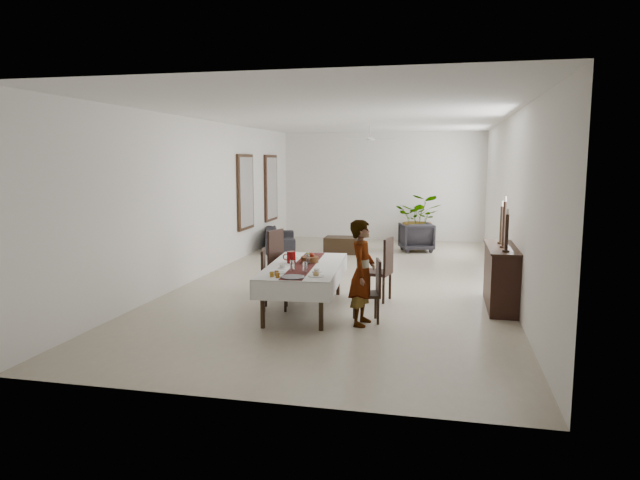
# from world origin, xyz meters

# --- Properties ---
(floor) EXTENTS (6.00, 12.00, 0.00)m
(floor) POSITION_xyz_m (0.00, 0.00, 0.00)
(floor) COLOR #B4A88F
(floor) RESTS_ON ground
(ceiling) EXTENTS (6.00, 12.00, 0.02)m
(ceiling) POSITION_xyz_m (0.00, 0.00, 3.20)
(ceiling) COLOR white
(ceiling) RESTS_ON wall_back
(wall_back) EXTENTS (6.00, 0.02, 3.20)m
(wall_back) POSITION_xyz_m (0.00, 6.00, 1.60)
(wall_back) COLOR white
(wall_back) RESTS_ON floor
(wall_front) EXTENTS (6.00, 0.02, 3.20)m
(wall_front) POSITION_xyz_m (0.00, -6.00, 1.60)
(wall_front) COLOR white
(wall_front) RESTS_ON floor
(wall_left) EXTENTS (0.02, 12.00, 3.20)m
(wall_left) POSITION_xyz_m (-3.00, 0.00, 1.60)
(wall_left) COLOR white
(wall_left) RESTS_ON floor
(wall_right) EXTENTS (0.02, 12.00, 3.20)m
(wall_right) POSITION_xyz_m (3.00, 0.00, 1.60)
(wall_right) COLOR white
(wall_right) RESTS_ON floor
(dining_table_top) EXTENTS (1.13, 2.36, 0.05)m
(dining_table_top) POSITION_xyz_m (-0.30, -2.47, 0.69)
(dining_table_top) COLOR black
(dining_table_top) RESTS_ON table_leg_fl
(table_leg_fl) EXTENTS (0.07, 0.07, 0.67)m
(table_leg_fl) POSITION_xyz_m (-0.64, -3.59, 0.34)
(table_leg_fl) COLOR black
(table_leg_fl) RESTS_ON floor
(table_leg_fr) EXTENTS (0.07, 0.07, 0.67)m
(table_leg_fr) POSITION_xyz_m (0.20, -3.52, 0.34)
(table_leg_fr) COLOR black
(table_leg_fr) RESTS_ON floor
(table_leg_bl) EXTENTS (0.07, 0.07, 0.67)m
(table_leg_bl) POSITION_xyz_m (-0.81, -1.41, 0.34)
(table_leg_bl) COLOR black
(table_leg_bl) RESTS_ON floor
(table_leg_br) EXTENTS (0.07, 0.07, 0.67)m
(table_leg_br) POSITION_xyz_m (0.03, -1.35, 0.34)
(table_leg_br) COLOR black
(table_leg_br) RESTS_ON floor
(tablecloth_top) EXTENTS (1.32, 2.55, 0.01)m
(tablecloth_top) POSITION_xyz_m (-0.30, -2.47, 0.72)
(tablecloth_top) COLOR silver
(tablecloth_top) RESTS_ON dining_table_top
(tablecloth_drape_left) EXTENTS (0.20, 2.46, 0.29)m
(tablecloth_drape_left) POSITION_xyz_m (-0.86, -2.51, 0.58)
(tablecloth_drape_left) COLOR white
(tablecloth_drape_left) RESTS_ON dining_table_top
(tablecloth_drape_right) EXTENTS (0.20, 2.46, 0.29)m
(tablecloth_drape_right) POSITION_xyz_m (0.26, -2.42, 0.58)
(tablecloth_drape_right) COLOR white
(tablecloth_drape_right) RESTS_ON dining_table_top
(tablecloth_drape_near) EXTENTS (1.13, 0.10, 0.29)m
(tablecloth_drape_near) POSITION_xyz_m (-0.21, -3.69, 0.58)
(tablecloth_drape_near) COLOR white
(tablecloth_drape_near) RESTS_ON dining_table_top
(tablecloth_drape_far) EXTENTS (1.13, 0.10, 0.29)m
(tablecloth_drape_far) POSITION_xyz_m (-0.40, -1.24, 0.58)
(tablecloth_drape_far) COLOR white
(tablecloth_drape_far) RESTS_ON dining_table_top
(table_runner) EXTENTS (0.52, 2.41, 0.00)m
(table_runner) POSITION_xyz_m (-0.30, -2.47, 0.73)
(table_runner) COLOR #571B18
(table_runner) RESTS_ON tablecloth_top
(red_pitcher) EXTENTS (0.15, 0.15, 0.19)m
(red_pitcher) POSITION_xyz_m (-0.55, -2.34, 0.82)
(red_pitcher) COLOR maroon
(red_pitcher) RESTS_ON tablecloth_top
(pitcher_handle) EXTENTS (0.12, 0.03, 0.11)m
(pitcher_handle) POSITION_xyz_m (-0.63, -2.35, 0.82)
(pitcher_handle) COLOR maroon
(pitcher_handle) RESTS_ON red_pitcher
(wine_glass_near) EXTENTS (0.07, 0.07, 0.16)m
(wine_glass_near) POSITION_xyz_m (-0.14, -3.08, 0.81)
(wine_glass_near) COLOR silver
(wine_glass_near) RESTS_ON tablecloth_top
(wine_glass_mid) EXTENTS (0.07, 0.07, 0.16)m
(wine_glass_mid) POSITION_xyz_m (-0.36, -3.00, 0.81)
(wine_glass_mid) COLOR white
(wine_glass_mid) RESTS_ON tablecloth_top
(wine_glass_far) EXTENTS (0.07, 0.07, 0.16)m
(wine_glass_far) POSITION_xyz_m (-0.26, -2.42, 0.81)
(wine_glass_far) COLOR white
(wine_glass_far) RESTS_ON tablecloth_top
(teacup_right) EXTENTS (0.09, 0.09, 0.06)m
(teacup_right) POSITION_xyz_m (0.03, -3.02, 0.76)
(teacup_right) COLOR silver
(teacup_right) RESTS_ON saucer_right
(saucer_right) EXTENTS (0.14, 0.14, 0.01)m
(saucer_right) POSITION_xyz_m (0.03, -3.02, 0.73)
(saucer_right) COLOR silver
(saucer_right) RESTS_ON tablecloth_top
(teacup_left) EXTENTS (0.09, 0.09, 0.06)m
(teacup_left) POSITION_xyz_m (-0.56, -2.82, 0.76)
(teacup_left) COLOR silver
(teacup_left) RESTS_ON saucer_left
(saucer_left) EXTENTS (0.14, 0.14, 0.01)m
(saucer_left) POSITION_xyz_m (-0.56, -2.82, 0.73)
(saucer_left) COLOR white
(saucer_left) RESTS_ON tablecloth_top
(plate_near_right) EXTENTS (0.23, 0.23, 0.01)m
(plate_near_right) POSITION_xyz_m (0.08, -3.30, 0.74)
(plate_near_right) COLOR silver
(plate_near_right) RESTS_ON tablecloth_top
(bread_near_right) EXTENTS (0.09, 0.09, 0.09)m
(bread_near_right) POSITION_xyz_m (0.08, -3.30, 0.76)
(bread_near_right) COLOR tan
(bread_near_right) RESTS_ON plate_near_right
(plate_near_left) EXTENTS (0.23, 0.23, 0.01)m
(plate_near_left) POSITION_xyz_m (-0.53, -3.20, 0.74)
(plate_near_left) COLOR silver
(plate_near_left) RESTS_ON tablecloth_top
(plate_far_left) EXTENTS (0.23, 0.23, 0.01)m
(plate_far_left) POSITION_xyz_m (-0.65, -1.97, 0.74)
(plate_far_left) COLOR silver
(plate_far_left) RESTS_ON tablecloth_top
(serving_tray) EXTENTS (0.34, 0.34, 0.02)m
(serving_tray) POSITION_xyz_m (-0.23, -3.47, 0.74)
(serving_tray) COLOR #444348
(serving_tray) RESTS_ON tablecloth_top
(jam_jar_a) EXTENTS (0.06, 0.06, 0.07)m
(jam_jar_a) POSITION_xyz_m (-0.43, -3.51, 0.76)
(jam_jar_a) COLOR #965815
(jam_jar_a) RESTS_ON tablecloth_top
(jam_jar_b) EXTENTS (0.06, 0.06, 0.07)m
(jam_jar_b) POSITION_xyz_m (-0.53, -3.46, 0.76)
(jam_jar_b) COLOR #966715
(jam_jar_b) RESTS_ON tablecloth_top
(jam_jar_c) EXTENTS (0.06, 0.06, 0.07)m
(jam_jar_c) POSITION_xyz_m (-0.49, -3.36, 0.76)
(jam_jar_c) COLOR brown
(jam_jar_c) RESTS_ON tablecloth_top
(fruit_basket) EXTENTS (0.29, 0.29, 0.10)m
(fruit_basket) POSITION_xyz_m (-0.27, -2.22, 0.78)
(fruit_basket) COLOR brown
(fruit_basket) RESTS_ON tablecloth_top
(fruit_red) EXTENTS (0.09, 0.09, 0.09)m
(fruit_red) POSITION_xyz_m (-0.25, -2.20, 0.85)
(fruit_red) COLOR maroon
(fruit_red) RESTS_ON fruit_basket
(fruit_green) EXTENTS (0.08, 0.08, 0.08)m
(fruit_green) POSITION_xyz_m (-0.31, -2.20, 0.85)
(fruit_green) COLOR #5A7423
(fruit_green) RESTS_ON fruit_basket
(chair_right_near_seat) EXTENTS (0.48, 0.48, 0.04)m
(chair_right_near_seat) POSITION_xyz_m (0.76, -2.94, 0.41)
(chair_right_near_seat) COLOR black
(chair_right_near_seat) RESTS_ON chair_right_near_leg_fl
(chair_right_near_leg_fl) EXTENTS (0.05, 0.05, 0.39)m
(chair_right_near_leg_fl) POSITION_xyz_m (0.95, -3.06, 0.19)
(chair_right_near_leg_fl) COLOR black
(chair_right_near_leg_fl) RESTS_ON floor
(chair_right_near_leg_fr) EXTENTS (0.05, 0.05, 0.39)m
(chair_right_near_leg_fr) POSITION_xyz_m (0.87, -2.74, 0.19)
(chair_right_near_leg_fr) COLOR black
(chair_right_near_leg_fr) RESTS_ON floor
(chair_right_near_leg_bl) EXTENTS (0.05, 0.05, 0.39)m
(chair_right_near_leg_bl) POSITION_xyz_m (0.64, -3.13, 0.19)
(chair_right_near_leg_bl) COLOR black
(chair_right_near_leg_bl) RESTS_ON floor
(chair_right_near_leg_br) EXTENTS (0.05, 0.05, 0.39)m
(chair_right_near_leg_br) POSITION_xyz_m (0.56, -2.82, 0.19)
(chair_right_near_leg_br) COLOR black
(chair_right_near_leg_br) RESTS_ON floor
(chair_right_near_back) EXTENTS (0.13, 0.39, 0.50)m
(chair_right_near_back) POSITION_xyz_m (0.93, -2.90, 0.68)
(chair_right_near_back) COLOR black
(chair_right_near_back) RESTS_ON chair_right_near_seat
(chair_right_far_seat) EXTENTS (0.54, 0.54, 0.05)m
(chair_right_far_seat) POSITION_xyz_m (0.75, -1.60, 0.48)
(chair_right_far_seat) COLOR black
(chair_right_far_seat) RESTS_ON chair_right_far_leg_fl
(chair_right_far_leg_fl) EXTENTS (0.05, 0.05, 0.45)m
(chair_right_far_leg_fl) POSITION_xyz_m (0.89, -1.82, 0.23)
(chair_right_far_leg_fl) COLOR black
(chair_right_far_leg_fl) RESTS_ON floor
(chair_right_far_leg_fr) EXTENTS (0.05, 0.05, 0.45)m
(chair_right_far_leg_fr) POSITION_xyz_m (0.97, -1.45, 0.23)
(chair_right_far_leg_fr) COLOR black
(chair_right_far_leg_fr) RESTS_ON floor
(chair_right_far_leg_bl) EXTENTS (0.05, 0.05, 0.45)m
(chair_right_far_leg_bl) POSITION_xyz_m (0.53, -1.75, 0.23)
(chair_right_far_leg_bl) COLOR black
(chair_right_far_leg_bl) RESTS_ON floor
(chair_right_far_leg_br) EXTENTS (0.05, 0.05, 0.45)m
(chair_right_far_leg_br) POSITION_xyz_m (0.60, -1.38, 0.23)
(chair_right_far_leg_br) COLOR black
(chair_right_far_leg_br) RESTS_ON floor
(chair_right_far_back) EXTENTS (0.13, 0.46, 0.58)m
(chair_right_far_back) POSITION_xyz_m (0.95, -1.64, 0.79)
(chair_right_far_back) COLOR black
(chair_right_far_back) RESTS_ON chair_right_far_seat
(chair_left_near_seat) EXTENTS (0.50, 0.50, 0.05)m
(chair_left_near_seat) POSITION_xyz_m (-0.77, -2.55, 0.43)
(chair_left_near_seat) COLOR black
(chair_left_near_seat) RESTS_ON chair_left_near_leg_fl
(chair_left_near_leg_fl) EXTENTS (0.05, 0.05, 0.41)m
(chair_left_near_leg_fl) POSITION_xyz_m (-0.97, -2.42, 0.20)
(chair_left_near_leg_fl) COLOR black
(chair_left_near_leg_fl) RESTS_ON floor
(chair_left_near_leg_fr) EXTENTS (0.05, 0.05, 0.41)m
(chair_left_near_leg_fr) POSITION_xyz_m (-0.89, -2.75, 0.20)
(chair_left_near_leg_fr) COLOR black
(chair_left_near_leg_fr) RESTS_ON floor
(chair_left_near_leg_bl) EXTENTS (0.05, 0.05, 0.41)m
(chair_left_near_leg_bl) POSITION_xyz_m (-0.64, -2.34, 0.20)
(chair_left_near_leg_bl) COLOR black
(chair_left_near_leg_bl) RESTS_ON floor
(chair_left_near_leg_br) EXTENTS (0.05, 0.05, 0.41)m
(chair_left_near_leg_br) POSITION_xyz_m (-0.56, -2.67, 0.20)
(chair_left_near_leg_br) COLOR black
(chair_left_near_leg_br) RESTS_ON floor
(chair_left_near_back) EXTENTS (0.13, 0.41, 0.53)m
(chair_left_near_back) POSITION_xyz_m (-0.95, -2.59, 0.72)
(chair_left_near_back) COLOR black
(chair_left_near_back) RESTS_ON chair_left_near_seat
(chair_left_far_seat) EXTENTS (0.60, 0.60, 0.06)m
(chair_left_far_seat) POSITION_xyz_m (-0.87, -1.52, 0.51)
(chair_left_far_seat) COLOR black
(chair_left_far_seat) RESTS_ON chair_left_far_leg_fl
(chair_left_far_leg_fl) EXTENTS (0.06, 0.06, 0.48)m
(chair_left_far_leg_fl) POSITION_xyz_m (-1.01, -1.28, 0.24)
(chair_left_far_leg_fl) COLOR black
(chair_left_far_leg_fl) RESTS_ON floor
(chair_left_far_leg_fr) EXTENTS (0.06, 0.06, 0.48)m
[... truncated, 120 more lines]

